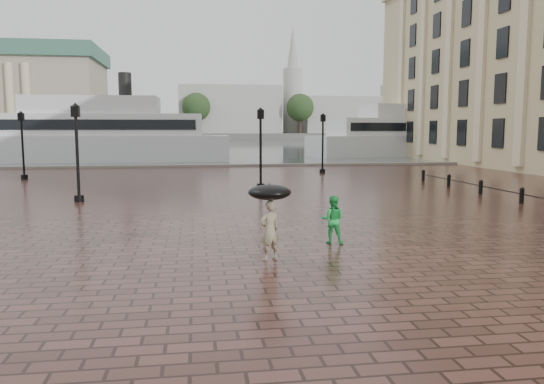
{
  "coord_description": "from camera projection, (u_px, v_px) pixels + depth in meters",
  "views": [
    {
      "loc": [
        -0.65,
        -15.42,
        3.37
      ],
      "look_at": [
        1.73,
        0.84,
        1.4
      ],
      "focal_mm": 35.0,
      "sensor_mm": 36.0,
      "label": 1
    }
  ],
  "objects": [
    {
      "name": "street_lamps",
      "position": [
        181.0,
        146.0,
        32.35
      ],
      "size": [
        21.44,
        14.44,
        4.4
      ],
      "color": "black",
      "rests_on": "ground"
    },
    {
      "name": "adult_pedestrian",
      "position": [
        270.0,
        230.0,
        13.57
      ],
      "size": [
        0.67,
        0.58,
        1.56
      ],
      "primitive_type": "imported",
      "rotation": [
        0.0,
        0.0,
        3.57
      ],
      "color": "gray",
      "rests_on": "ground"
    },
    {
      "name": "ground",
      "position": [
        218.0,
        243.0,
        15.65
      ],
      "size": [
        300.0,
        300.0,
        0.0
      ],
      "primitive_type": "plane",
      "color": "#361E18",
      "rests_on": "ground"
    },
    {
      "name": "far_shore",
      "position": [
        196.0,
        136.0,
        172.73
      ],
      "size": [
        300.0,
        60.0,
        2.0
      ],
      "primitive_type": "cube",
      "color": "#4C4C47",
      "rests_on": "ground"
    },
    {
      "name": "child_pedestrian",
      "position": [
        333.0,
        220.0,
        15.59
      ],
      "size": [
        0.81,
        0.71,
        1.41
      ],
      "primitive_type": "imported",
      "rotation": [
        0.0,
        0.0,
        2.84
      ],
      "color": "green",
      "rests_on": "ground"
    },
    {
      "name": "bollard_row",
      "position": [
        522.0,
        195.0,
        23.99
      ],
      "size": [
        0.22,
        21.22,
        0.73
      ],
      "color": "black",
      "rests_on": "ground"
    },
    {
      "name": "ferry_near",
      "position": [
        94.0,
        135.0,
        54.55
      ],
      "size": [
        27.8,
        7.34,
        9.07
      ],
      "rotation": [
        0.0,
        0.0,
        -0.03
      ],
      "color": "silver",
      "rests_on": "ground"
    },
    {
      "name": "distant_skyline",
      "position": [
        348.0,
        109.0,
        168.79
      ],
      "size": [
        102.5,
        22.0,
        33.0
      ],
      "color": "#A09E97",
      "rests_on": "ground"
    },
    {
      "name": "umbrella",
      "position": [
        270.0,
        192.0,
        13.46
      ],
      "size": [
        1.1,
        1.1,
        1.1
      ],
      "color": "black",
      "rests_on": "ground"
    },
    {
      "name": "far_trees",
      "position": [
        196.0,
        107.0,
        150.11
      ],
      "size": [
        188.0,
        8.0,
        13.5
      ],
      "color": "#2D2119",
      "rests_on": "ground"
    },
    {
      "name": "quay_edge",
      "position": [
        202.0,
        167.0,
        47.09
      ],
      "size": [
        80.0,
        0.6,
        0.3
      ],
      "primitive_type": "cube",
      "color": "slate",
      "rests_on": "ground"
    },
    {
      "name": "ferry_far",
      "position": [
        412.0,
        135.0,
        65.88
      ],
      "size": [
        26.99,
        11.31,
        8.62
      ],
      "rotation": [
        0.0,
        0.0,
        0.2
      ],
      "color": "silver",
      "rests_on": "ground"
    },
    {
      "name": "harbour_water",
      "position": [
        198.0,
        146.0,
        106.04
      ],
      "size": [
        240.0,
        240.0,
        0.0
      ],
      "primitive_type": "plane",
      "color": "#495458",
      "rests_on": "ground"
    }
  ]
}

